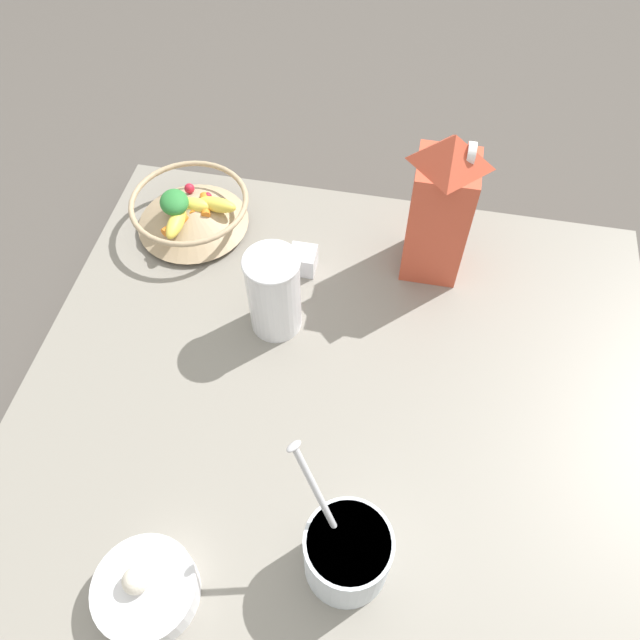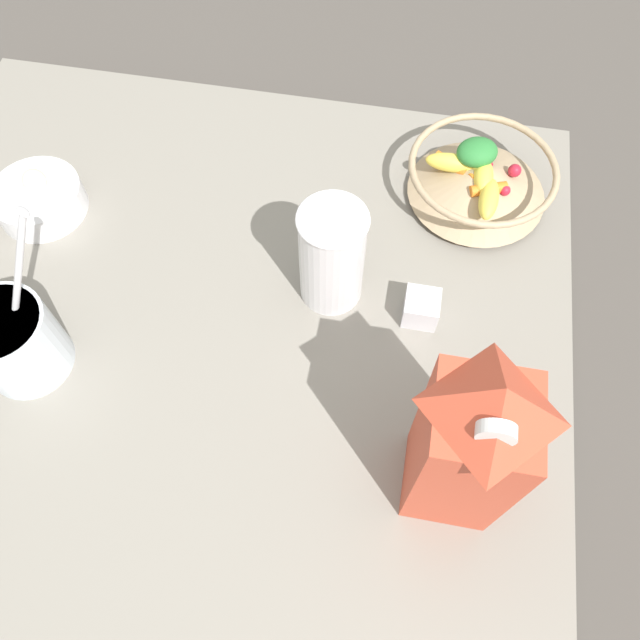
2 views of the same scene
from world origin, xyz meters
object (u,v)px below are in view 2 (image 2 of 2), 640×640
at_px(fruit_bowl, 480,178).
at_px(milk_carton, 469,444).
at_px(garlic_bowl, 39,198).
at_px(yogurt_tub, 13,340).
at_px(spice_jar, 421,309).
at_px(drinking_cup, 332,255).

relative_size(fruit_bowl, milk_carton, 0.76).
xyz_separation_m(fruit_bowl, garlic_bowl, (-0.62, -0.14, -0.02)).
xyz_separation_m(yogurt_tub, spice_jar, (0.48, 0.16, -0.04)).
xyz_separation_m(milk_carton, yogurt_tub, (-0.54, 0.06, -0.08)).
distance_m(milk_carton, yogurt_tub, 0.54).
height_order(yogurt_tub, drinking_cup, yogurt_tub).
distance_m(milk_carton, drinking_cup, 0.30).
bearing_deg(fruit_bowl, garlic_bowl, -167.55).
height_order(fruit_bowl, drinking_cup, drinking_cup).
relative_size(drinking_cup, garlic_bowl, 1.22).
distance_m(fruit_bowl, yogurt_tub, 0.66).
height_order(milk_carton, garlic_bowl, milk_carton).
bearing_deg(garlic_bowl, spice_jar, -8.25).
bearing_deg(yogurt_tub, spice_jar, 17.98).
bearing_deg(yogurt_tub, milk_carton, -6.38).
height_order(fruit_bowl, spice_jar, fruit_bowl).
xyz_separation_m(milk_carton, spice_jar, (-0.05, 0.22, -0.12)).
height_order(drinking_cup, spice_jar, drinking_cup).
bearing_deg(yogurt_tub, garlic_bowl, 109.01).
distance_m(fruit_bowl, spice_jar, 0.23).
bearing_deg(milk_carton, garlic_bowl, 154.19).
bearing_deg(fruit_bowl, spice_jar, -105.06).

